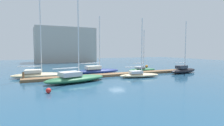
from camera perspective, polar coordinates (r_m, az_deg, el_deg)
ground_plane at (r=31.11m, az=1.58°, el=-3.92°), size 120.00×120.00×0.00m
dock_pier at (r=31.08m, az=1.58°, el=-3.56°), size 29.37×1.92×0.40m
dock_piling_near_end at (r=28.53m, az=-25.84°, el=-3.79°), size 0.28×0.28×1.27m
dock_piling_far_end at (r=39.00m, az=21.23°, el=-1.62°), size 0.28×0.28×1.27m
sailboat_0 at (r=31.01m, az=-21.91°, el=-3.20°), size 8.45×3.62×13.81m
sailboat_1 at (r=25.20m, az=-11.32°, el=-4.55°), size 9.16×4.97×12.05m
sailboat_2 at (r=33.45m, az=-4.69°, el=-2.35°), size 8.64×2.86×10.36m
sailboat_3 at (r=29.49m, az=8.43°, el=-3.51°), size 6.84×3.01×9.28m
sailboat_4 at (r=37.38m, az=9.32°, el=-1.89°), size 6.15×1.79×8.23m
sailboat_5 at (r=36.76m, az=21.29°, el=-2.01°), size 7.37×3.23×9.65m
mooring_buoy_red at (r=19.77m, az=-19.14°, el=-8.09°), size 0.53×0.53×0.53m
mooring_buoy_orange at (r=45.13m, az=10.69°, el=-1.02°), size 0.68×0.68×0.68m
harbor_building_distant at (r=68.48m, az=-14.47°, el=5.42°), size 20.25×11.11×12.01m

